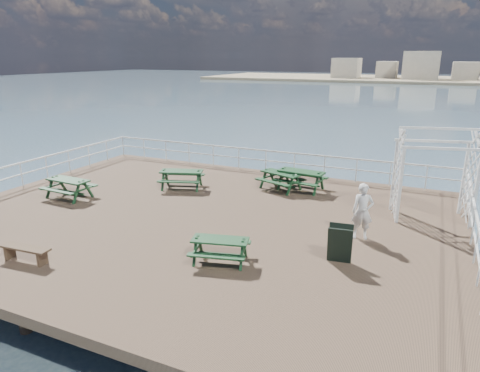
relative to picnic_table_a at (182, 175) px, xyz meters
name	(u,v)px	position (x,y,z in m)	size (l,w,h in m)	color
ground	(197,220)	(2.32, -2.72, -0.71)	(18.00, 14.00, 0.30)	brown
sea_backdrop	(459,77)	(14.86, 131.34, -1.07)	(300.00, 300.00, 9.20)	#3C5566
railing	(227,175)	(2.25, -0.15, 0.31)	(17.77, 13.76, 1.10)	silver
picnic_table_a	(182,175)	(0.00, 0.00, 0.00)	(2.19, 1.98, 0.88)	#133419
picnic_table_b	(281,177)	(3.99, 1.60, -0.02)	(2.10, 1.88, 0.85)	#133419
picnic_table_c	(301,176)	(4.80, 1.89, 0.04)	(2.09, 1.76, 0.95)	#133419
picnic_table_d	(68,184)	(-3.46, -3.03, 0.00)	(1.87, 1.53, 0.88)	#133419
picnic_table_e	(220,245)	(4.69, -5.53, -0.08)	(1.83, 1.61, 0.77)	#133419
flat_bench_near	(25,250)	(-0.26, -7.80, -0.23)	(1.59, 0.49, 0.45)	brown
trellis_arbor	(433,179)	(9.92, 0.54, 0.87)	(2.86, 1.98, 3.24)	silver
sandwich_board	(340,244)	(7.73, -4.19, -0.03)	(0.72, 0.58, 1.09)	black
person	(362,211)	(8.01, -2.25, 0.32)	(0.65, 0.43, 1.78)	silver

